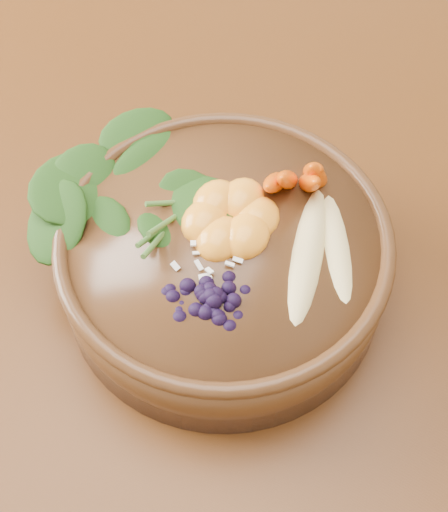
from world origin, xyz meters
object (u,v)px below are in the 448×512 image
at_px(stoneware_bowl, 224,262).
at_px(blueberry_pile, 212,284).
at_px(mandarin_cluster, 231,209).
at_px(banana_halves, 324,241).
at_px(dining_table, 85,163).
at_px(kale_heap, 188,159).
at_px(carrot_cluster, 303,147).

xyz_separation_m(stoneware_bowl, blueberry_pile, (0.02, -0.06, 0.06)).
bearing_deg(mandarin_cluster, banana_halves, 6.73).
distance_m(dining_table, banana_halves, 0.40).
bearing_deg(banana_halves, stoneware_bowl, -177.26).
bearing_deg(dining_table, blueberry_pile, -32.22).
bearing_deg(dining_table, stoneware_bowl, -24.75).
bearing_deg(stoneware_bowl, blueberry_pile, -70.66).
bearing_deg(stoneware_bowl, kale_heap, 143.35).
relative_size(stoneware_bowl, banana_halves, 1.76).
xyz_separation_m(stoneware_bowl, mandarin_cluster, (-0.00, 0.02, 0.06)).
distance_m(carrot_cluster, mandarin_cluster, 0.08).
bearing_deg(kale_heap, carrot_cluster, 26.99).
xyz_separation_m(kale_heap, blueberry_pile, (0.08, -0.10, -0.00)).
relative_size(carrot_cluster, blueberry_pile, 0.60).
bearing_deg(blueberry_pile, mandarin_cluster, 107.21).
bearing_deg(carrot_cluster, kale_heap, -169.49).
height_order(carrot_cluster, blueberry_pile, carrot_cluster).
height_order(kale_heap, carrot_cluster, carrot_cluster).
bearing_deg(blueberry_pile, kale_heap, 128.28).
bearing_deg(kale_heap, banana_halves, -7.07).
distance_m(stoneware_bowl, banana_halves, 0.10).
relative_size(kale_heap, mandarin_cluster, 2.07).
height_order(banana_halves, mandarin_cluster, mandarin_cluster).
distance_m(dining_table, carrot_cluster, 0.36).
distance_m(dining_table, stoneware_bowl, 0.32).
distance_m(mandarin_cluster, blueberry_pile, 0.08).
height_order(dining_table, blueberry_pile, blueberry_pile).
height_order(kale_heap, mandarin_cluster, kale_heap).
relative_size(dining_table, carrot_cluster, 19.72).
relative_size(dining_table, stoneware_bowl, 5.44).
distance_m(kale_heap, blueberry_pile, 0.13).
bearing_deg(carrot_cluster, banana_halves, -66.94).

